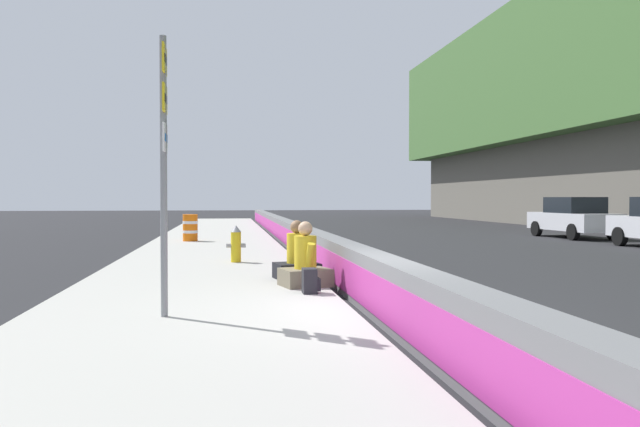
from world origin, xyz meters
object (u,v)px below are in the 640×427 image
(parked_car_fourth, at_px, (573,217))
(seated_person_foreground, at_px, (305,266))
(fire_hydrant, at_px, (236,243))
(backpack, at_px, (310,281))
(route_sign_post, at_px, (164,154))
(seated_person_middle, at_px, (297,260))
(construction_barrel, at_px, (190,228))

(parked_car_fourth, bearing_deg, seated_person_foreground, 137.16)
(fire_hydrant, xyz_separation_m, backpack, (-5.22, -1.12, -0.25))
(parked_car_fourth, bearing_deg, backpack, 138.78)
(fire_hydrant, height_order, parked_car_fourth, parked_car_fourth)
(fire_hydrant, distance_m, backpack, 5.34)
(route_sign_post, relative_size, fire_hydrant, 4.09)
(route_sign_post, height_order, seated_person_foreground, route_sign_post)
(seated_person_middle, distance_m, parked_car_fourth, 18.38)
(route_sign_post, height_order, backpack, route_sign_post)
(route_sign_post, relative_size, seated_person_foreground, 3.20)
(backpack, relative_size, parked_car_fourth, 0.09)
(seated_person_middle, distance_m, backpack, 1.89)
(backpack, distance_m, parked_car_fourth, 19.75)
(construction_barrel, xyz_separation_m, parked_car_fourth, (1.81, -15.64, 0.24))
(fire_hydrant, distance_m, seated_person_foreground, 4.51)
(seated_person_foreground, distance_m, backpack, 0.86)
(seated_person_foreground, distance_m, parked_car_fourth, 19.10)
(seated_person_foreground, height_order, seated_person_middle, seated_person_foreground)
(route_sign_post, height_order, construction_barrel, route_sign_post)
(route_sign_post, height_order, fire_hydrant, route_sign_post)
(fire_hydrant, bearing_deg, backpack, -167.93)
(fire_hydrant, relative_size, seated_person_middle, 0.79)
(seated_person_foreground, height_order, construction_barrel, seated_person_foreground)
(backpack, bearing_deg, parked_car_fourth, -41.22)
(route_sign_post, bearing_deg, seated_person_foreground, -39.46)
(route_sign_post, relative_size, parked_car_fourth, 0.79)
(seated_person_foreground, xyz_separation_m, seated_person_middle, (1.03, 0.04, -0.01))
(backpack, distance_m, construction_barrel, 13.31)
(fire_hydrant, bearing_deg, construction_barrel, 10.94)
(seated_person_middle, height_order, backpack, seated_person_middle)
(route_sign_post, height_order, seated_person_middle, route_sign_post)
(fire_hydrant, relative_size, backpack, 2.20)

